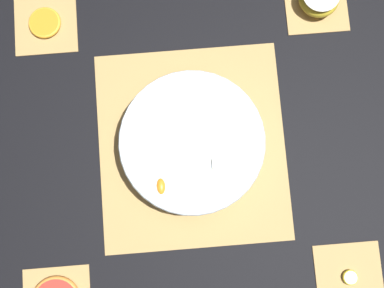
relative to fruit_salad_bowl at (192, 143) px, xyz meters
The scene contains 8 objects.
ground_plane 0.04m from the fruit_salad_bowl, 134.47° to the right, with size 6.00×6.00×0.00m, color black.
bamboo_mat_center 0.04m from the fruit_salad_bowl, 134.47° to the right, with size 0.43×0.39×0.01m.
coaster_mat_near_left 0.42m from the fruit_salad_bowl, 134.71° to the right, with size 0.14×0.14×0.01m.
coaster_mat_far_left 0.42m from the fruit_salad_bowl, 134.75° to the left, with size 0.14×0.14×0.01m.
coaster_mat_far_right 0.42m from the fruit_salad_bowl, 45.29° to the left, with size 0.14×0.14×0.01m.
fruit_salad_bowl is the anchor object (origin of this frame).
orange_slice_whole 0.42m from the fruit_salad_bowl, 134.71° to the right, with size 0.07×0.07×0.01m.
banana_coin_single 0.42m from the fruit_salad_bowl, 45.29° to the left, with size 0.03×0.03×0.01m.
Camera 1 is at (0.17, -0.01, 1.13)m, focal length 50.00 mm.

